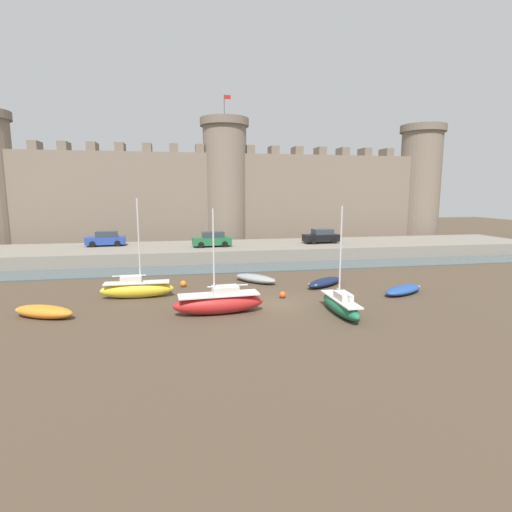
{
  "coord_description": "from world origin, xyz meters",
  "views": [
    {
      "loc": [
        -6.04,
        -24.32,
        7.09
      ],
      "look_at": [
        -0.68,
        4.04,
        2.5
      ],
      "focal_mm": 28.0,
      "sensor_mm": 36.0,
      "label": 1
    }
  ],
  "objects_px": {
    "rowboat_foreground_left": "(44,311)",
    "mooring_buoy_mid_mud": "(283,295)",
    "rowboat_near_channel_right": "(403,290)",
    "rowboat_midflat_centre": "(255,278)",
    "mooring_buoy_off_centre": "(183,284)",
    "sailboat_midflat_left": "(341,304)",
    "sailboat_foreground_right": "(137,288)",
    "car_quay_east": "(321,236)",
    "car_quay_centre_east": "(212,239)",
    "sailboat_foreground_centre": "(219,302)",
    "rowboat_near_channel_left": "(324,282)",
    "car_quay_centre_west": "(106,239)"
  },
  "relations": [
    {
      "from": "rowboat_foreground_left",
      "to": "mooring_buoy_mid_mud",
      "type": "distance_m",
      "value": 14.62
    },
    {
      "from": "rowboat_near_channel_left",
      "to": "car_quay_east",
      "type": "relative_size",
      "value": 0.91
    },
    {
      "from": "rowboat_near_channel_right",
      "to": "car_quay_centre_east",
      "type": "height_order",
      "value": "car_quay_centre_east"
    },
    {
      "from": "rowboat_near_channel_left",
      "to": "car_quay_east",
      "type": "bearing_deg",
      "value": 71.07
    },
    {
      "from": "sailboat_foreground_right",
      "to": "car_quay_east",
      "type": "relative_size",
      "value": 1.6
    },
    {
      "from": "sailboat_foreground_centre",
      "to": "rowboat_foreground_left",
      "type": "bearing_deg",
      "value": 174.25
    },
    {
      "from": "sailboat_foreground_right",
      "to": "rowboat_foreground_left",
      "type": "xyz_separation_m",
      "value": [
        -4.78,
        -3.63,
        -0.26
      ]
    },
    {
      "from": "car_quay_centre_east",
      "to": "mooring_buoy_off_centre",
      "type": "bearing_deg",
      "value": -104.16
    },
    {
      "from": "rowboat_near_channel_right",
      "to": "sailboat_midflat_left",
      "type": "bearing_deg",
      "value": -149.65
    },
    {
      "from": "rowboat_near_channel_left",
      "to": "mooring_buoy_off_centre",
      "type": "xyz_separation_m",
      "value": [
        -10.65,
        1.75,
        -0.08
      ]
    },
    {
      "from": "sailboat_foreground_centre",
      "to": "mooring_buoy_mid_mud",
      "type": "xyz_separation_m",
      "value": [
        4.57,
        2.72,
        -0.46
      ]
    },
    {
      "from": "rowboat_midflat_centre",
      "to": "car_quay_east",
      "type": "xyz_separation_m",
      "value": [
        10.22,
        13.07,
        1.76
      ]
    },
    {
      "from": "mooring_buoy_off_centre",
      "to": "mooring_buoy_mid_mud",
      "type": "relative_size",
      "value": 1.06
    },
    {
      "from": "mooring_buoy_mid_mud",
      "to": "car_quay_east",
      "type": "distance_m",
      "value": 20.41
    },
    {
      "from": "rowboat_near_channel_right",
      "to": "mooring_buoy_off_centre",
      "type": "relative_size",
      "value": 8.25
    },
    {
      "from": "mooring_buoy_mid_mud",
      "to": "sailboat_foreground_centre",
      "type": "bearing_deg",
      "value": -149.26
    },
    {
      "from": "sailboat_foreground_right",
      "to": "car_quay_centre_west",
      "type": "distance_m",
      "value": 18.88
    },
    {
      "from": "rowboat_midflat_centre",
      "to": "sailboat_foreground_centre",
      "type": "relative_size",
      "value": 0.59
    },
    {
      "from": "sailboat_foreground_right",
      "to": "car_quay_centre_east",
      "type": "xyz_separation_m",
      "value": [
        6.35,
        15.42,
        1.45
      ]
    },
    {
      "from": "rowboat_midflat_centre",
      "to": "car_quay_centre_west",
      "type": "bearing_deg",
      "value": 132.58
    },
    {
      "from": "mooring_buoy_off_centre",
      "to": "car_quay_centre_east",
      "type": "height_order",
      "value": "car_quay_centre_east"
    },
    {
      "from": "sailboat_foreground_centre",
      "to": "mooring_buoy_off_centre",
      "type": "xyz_separation_m",
      "value": [
        -2.05,
        7.26,
        -0.45
      ]
    },
    {
      "from": "sailboat_foreground_centre",
      "to": "mooring_buoy_off_centre",
      "type": "relative_size",
      "value": 12.84
    },
    {
      "from": "rowboat_foreground_left",
      "to": "car_quay_centre_east",
      "type": "height_order",
      "value": "car_quay_centre_east"
    },
    {
      "from": "sailboat_foreground_centre",
      "to": "rowboat_near_channel_left",
      "type": "height_order",
      "value": "sailboat_foreground_centre"
    },
    {
      "from": "rowboat_near_channel_left",
      "to": "mooring_buoy_mid_mud",
      "type": "xyz_separation_m",
      "value": [
        -4.03,
        -2.79,
        -0.09
      ]
    },
    {
      "from": "rowboat_near_channel_left",
      "to": "rowboat_near_channel_right",
      "type": "bearing_deg",
      "value": -35.54
    },
    {
      "from": "sailboat_midflat_left",
      "to": "car_quay_east",
      "type": "height_order",
      "value": "sailboat_midflat_left"
    },
    {
      "from": "sailboat_midflat_left",
      "to": "car_quay_centre_east",
      "type": "bearing_deg",
      "value": 105.2
    },
    {
      "from": "rowboat_midflat_centre",
      "to": "rowboat_near_channel_left",
      "type": "height_order",
      "value": "rowboat_midflat_centre"
    },
    {
      "from": "rowboat_near_channel_left",
      "to": "car_quay_centre_east",
      "type": "height_order",
      "value": "car_quay_centre_east"
    },
    {
      "from": "rowboat_near_channel_right",
      "to": "rowboat_midflat_centre",
      "type": "bearing_deg",
      "value": 150.06
    },
    {
      "from": "car_quay_centre_east",
      "to": "rowboat_near_channel_left",
      "type": "bearing_deg",
      "value": -62.96
    },
    {
      "from": "rowboat_near_channel_right",
      "to": "rowboat_foreground_left",
      "type": "height_order",
      "value": "rowboat_foreground_left"
    },
    {
      "from": "sailboat_foreground_right",
      "to": "rowboat_near_channel_left",
      "type": "xyz_separation_m",
      "value": [
        13.77,
        0.88,
        -0.33
      ]
    },
    {
      "from": "rowboat_midflat_centre",
      "to": "mooring_buoy_mid_mud",
      "type": "relative_size",
      "value": 8.03
    },
    {
      "from": "rowboat_midflat_centre",
      "to": "mooring_buoy_off_centre",
      "type": "height_order",
      "value": "rowboat_midflat_centre"
    },
    {
      "from": "car_quay_centre_west",
      "to": "car_quay_east",
      "type": "distance_m",
      "value": 24.13
    },
    {
      "from": "rowboat_near_channel_right",
      "to": "sailboat_foreground_centre",
      "type": "distance_m",
      "value": 13.42
    },
    {
      "from": "rowboat_midflat_centre",
      "to": "rowboat_foreground_left",
      "type": "bearing_deg",
      "value": -153.63
    },
    {
      "from": "rowboat_near_channel_right",
      "to": "rowboat_foreground_left",
      "type": "xyz_separation_m",
      "value": [
        -23.18,
        -1.2,
        0.08
      ]
    },
    {
      "from": "sailboat_midflat_left",
      "to": "rowboat_foreground_left",
      "type": "height_order",
      "value": "sailboat_midflat_left"
    },
    {
      "from": "rowboat_foreground_left",
      "to": "mooring_buoy_mid_mud",
      "type": "bearing_deg",
      "value": 6.73
    },
    {
      "from": "sailboat_midflat_left",
      "to": "rowboat_foreground_left",
      "type": "relative_size",
      "value": 1.63
    },
    {
      "from": "sailboat_foreground_right",
      "to": "car_quay_east",
      "type": "height_order",
      "value": "sailboat_foreground_right"
    },
    {
      "from": "sailboat_midflat_left",
      "to": "mooring_buoy_off_centre",
      "type": "relative_size",
      "value": 13.15
    },
    {
      "from": "car_quay_centre_east",
      "to": "rowboat_midflat_centre",
      "type": "bearing_deg",
      "value": -78.77
    },
    {
      "from": "sailboat_midflat_left",
      "to": "mooring_buoy_off_centre",
      "type": "height_order",
      "value": "sailboat_midflat_left"
    },
    {
      "from": "rowboat_near_channel_right",
      "to": "sailboat_foreground_centre",
      "type": "relative_size",
      "value": 0.64
    },
    {
      "from": "rowboat_midflat_centre",
      "to": "sailboat_foreground_centre",
      "type": "xyz_separation_m",
      "value": [
        -3.63,
        -7.73,
        0.35
      ]
    }
  ]
}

